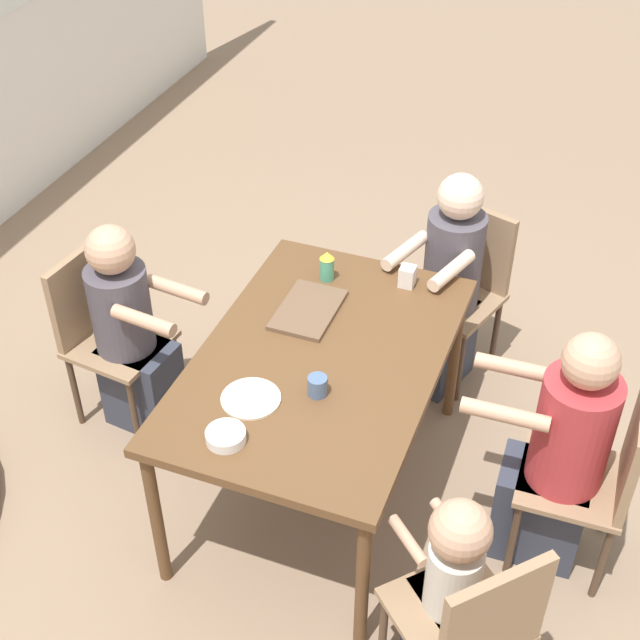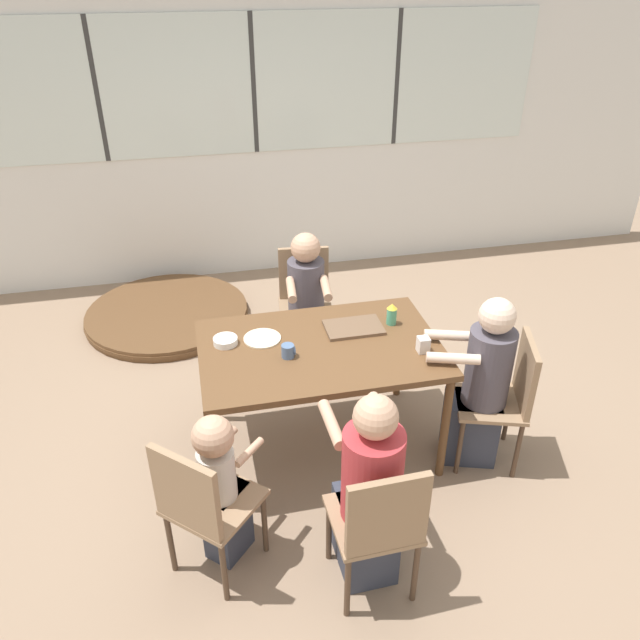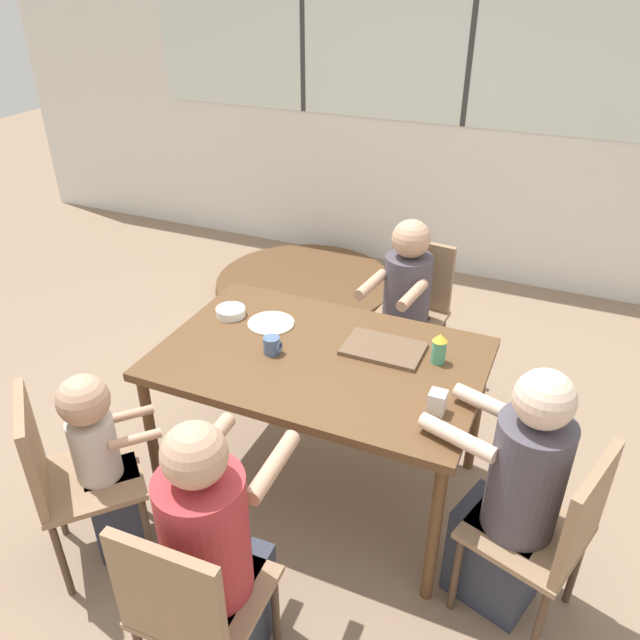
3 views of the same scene
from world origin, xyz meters
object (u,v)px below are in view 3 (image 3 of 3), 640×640
(person_woman_green_shirt, at_px, (403,315))
(person_man_blue_shirt, at_px, (513,503))
(person_man_teal_shirt, at_px, (215,562))
(chair_for_man_teal_shirt, at_px, (189,603))
(sippy_cup, at_px, (439,348))
(folded_table_stack, at_px, (305,285))
(chair_for_toddler, at_px, (64,470))
(person_toddler, at_px, (105,466))
(coffee_mug, at_px, (272,345))
(chair_for_man_blue_shirt, at_px, (553,529))
(milk_carton_small, at_px, (437,402))
(bowl_white_shallow, at_px, (231,312))
(chair_for_woman_green_shirt, at_px, (414,301))

(person_woman_green_shirt, height_order, person_man_blue_shirt, person_man_blue_shirt)
(person_man_teal_shirt, bearing_deg, chair_for_man_teal_shirt, -90.00)
(sippy_cup, bearing_deg, folded_table_stack, 130.01)
(chair_for_man_teal_shirt, distance_m, sippy_cup, 1.39)
(chair_for_toddler, bearing_deg, person_man_teal_shirt, 33.16)
(person_toddler, xyz_separation_m, coffee_mug, (0.46, 0.64, 0.33))
(person_toddler, height_order, coffee_mug, person_toddler)
(chair_for_man_blue_shirt, height_order, milk_carton_small, same)
(milk_carton_small, bearing_deg, chair_for_man_teal_shirt, -119.88)
(person_man_blue_shirt, bearing_deg, folded_table_stack, 58.62)
(coffee_mug, height_order, folded_table_stack, coffee_mug)
(person_woman_green_shirt, height_order, milk_carton_small, person_woman_green_shirt)
(chair_for_man_blue_shirt, bearing_deg, person_woman_green_shirt, 54.32)
(chair_for_man_blue_shirt, bearing_deg, folded_table_stack, 60.23)
(person_woman_green_shirt, height_order, person_toddler, person_woman_green_shirt)
(person_man_blue_shirt, bearing_deg, chair_for_toddler, 125.26)
(chair_for_man_blue_shirt, distance_m, chair_for_man_teal_shirt, 1.29)
(bowl_white_shallow, bearing_deg, person_man_teal_shirt, -62.78)
(chair_for_man_blue_shirt, xyz_separation_m, milk_carton_small, (-0.50, 0.16, 0.30))
(milk_carton_small, bearing_deg, folded_table_stack, 126.52)
(sippy_cup, bearing_deg, coffee_mug, -162.11)
(chair_for_man_blue_shirt, relative_size, person_man_blue_shirt, 0.76)
(milk_carton_small, distance_m, folded_table_stack, 2.66)
(person_man_blue_shirt, xyz_separation_m, sippy_cup, (-0.42, 0.45, 0.31))
(chair_for_toddler, bearing_deg, chair_for_man_teal_shirt, 22.33)
(chair_for_man_blue_shirt, relative_size, bowl_white_shallow, 6.00)
(person_man_teal_shirt, bearing_deg, coffee_mug, 102.74)
(chair_for_woman_green_shirt, height_order, person_toddler, person_toddler)
(chair_for_man_blue_shirt, bearing_deg, person_toddler, 119.79)
(bowl_white_shallow, bearing_deg, chair_for_man_teal_shirt, -65.69)
(chair_for_man_blue_shirt, height_order, person_man_teal_shirt, person_man_teal_shirt)
(sippy_cup, relative_size, milk_carton_small, 1.52)
(milk_carton_small, bearing_deg, person_man_blue_shirt, -18.03)
(chair_for_man_teal_shirt, height_order, milk_carton_small, same)
(folded_table_stack, bearing_deg, person_man_teal_shirt, -70.96)
(chair_for_man_blue_shirt, xyz_separation_m, chair_for_man_teal_shirt, (-1.04, -0.78, 0.00))
(coffee_mug, distance_m, sippy_cup, 0.73)
(chair_for_man_teal_shirt, distance_m, person_toddler, 0.81)
(chair_for_woman_green_shirt, distance_m, sippy_cup, 1.08)
(person_man_teal_shirt, bearing_deg, sippy_cup, 65.80)
(chair_for_woman_green_shirt, distance_m, person_man_teal_shirt, 2.07)
(person_toddler, bearing_deg, bowl_white_shallow, 124.98)
(person_man_blue_shirt, bearing_deg, person_toddler, 122.61)
(person_toddler, bearing_deg, coffee_mug, 97.31)
(person_man_teal_shirt, distance_m, bowl_white_shallow, 1.27)
(chair_for_toddler, bearing_deg, chair_for_man_blue_shirt, 57.56)
(chair_for_man_teal_shirt, bearing_deg, person_man_teal_shirt, 90.00)
(coffee_mug, distance_m, bowl_white_shallow, 0.40)
(person_man_teal_shirt, height_order, milk_carton_small, person_man_teal_shirt)
(person_woman_green_shirt, xyz_separation_m, sippy_cup, (0.38, -0.80, 0.34))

